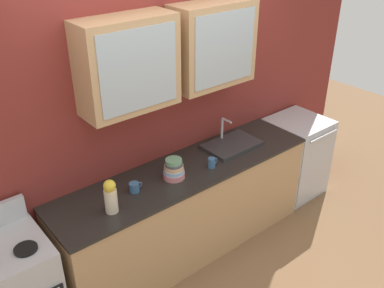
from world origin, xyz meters
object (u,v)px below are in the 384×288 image
Objects in this scene: cup_near_bowls at (135,187)px; vase at (111,196)px; bowl_stack at (174,169)px; cup_near_sink at (212,163)px; sink_faucet at (232,144)px; dishwasher at (295,156)px.

vase is at bearing -157.67° from cup_near_bowls.
bowl_stack is 0.66× the size of vase.
cup_near_bowls is (-0.71, 0.12, -0.01)m from cup_near_sink.
vase is 0.31m from cup_near_bowls.
bowl_stack is at bearing -173.44° from sink_faucet.
bowl_stack is 1.78m from dishwasher.
cup_near_sink is at bearing -175.51° from dishwasher.
vase is at bearing -173.44° from bowl_stack.
vase is at bearing 179.61° from cup_near_sink.
bowl_stack is at bearing 6.56° from vase.
bowl_stack is 0.37m from cup_near_bowls.
cup_near_sink is 0.88× the size of cup_near_bowls.
vase is at bearing -173.44° from sink_faucet.
bowl_stack is at bearing 167.29° from cup_near_sink.
vase is 0.31× the size of dishwasher.
cup_near_bowls is 0.13× the size of dishwasher.
sink_faucet is 1.06m from dishwasher.
bowl_stack is 0.21× the size of dishwasher.
cup_near_sink is (0.98, -0.01, -0.09)m from vase.
bowl_stack is (-0.75, -0.09, 0.06)m from sink_faucet.
bowl_stack is 1.81× the size of cup_near_sink.
vase is (-0.63, -0.07, 0.05)m from bowl_stack.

